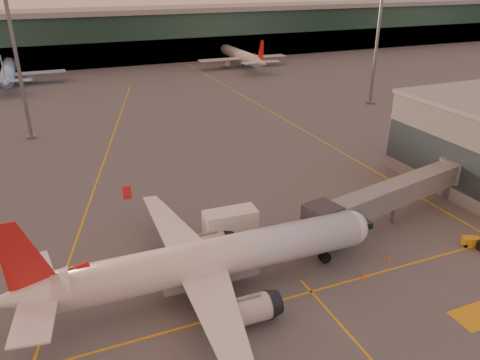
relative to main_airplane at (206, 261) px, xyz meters
name	(u,v)px	position (x,y,z in m)	size (l,w,h in m)	color
ground	(291,339)	(4.53, -8.89, -3.64)	(600.00, 600.00, 0.00)	#4C4F54
taxi_markings	(118,168)	(-2.79, 35.60, -3.63)	(100.12, 173.00, 0.01)	gold
terminal	(89,37)	(4.53, 132.90, 5.12)	(400.00, 20.00, 17.60)	#19382D
mast_west_near	(17,59)	(-15.47, 57.11, 11.22)	(2.40, 2.40, 25.60)	slate
mast_east_near	(377,39)	(59.53, 53.11, 11.22)	(2.40, 2.40, 25.60)	slate
main_airplane	(206,261)	(0.00, 0.00, 0.00)	(37.05, 33.29, 11.20)	white
jet_bridge	(402,191)	(27.53, 4.79, 0.25)	(28.46, 9.06, 5.64)	slate
catering_truck	(231,227)	(5.34, 6.93, -1.01)	(6.05, 2.91, 4.62)	red
gpu_cart	(471,242)	(30.87, -3.62, -3.10)	(2.18, 1.80, 1.10)	gold
cone_nose	(389,258)	(20.20, -2.35, -3.39)	(0.40, 0.40, 0.51)	orange
cone_wing_left	(166,216)	(0.06, 16.48, -3.35)	(0.47, 0.47, 0.60)	orange
cone_fwd	(363,275)	(15.69, -3.97, -3.34)	(0.48, 0.48, 0.61)	orange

